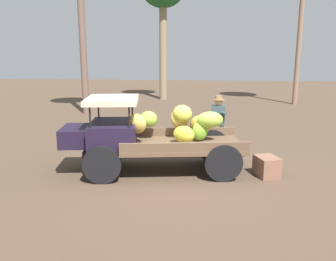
# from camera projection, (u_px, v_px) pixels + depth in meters

# --- Properties ---
(ground_plane) EXTENTS (60.00, 60.00, 0.00)m
(ground_plane) POSITION_uv_depth(u_px,v_px,m) (173.00, 174.00, 8.62)
(ground_plane) COLOR brown
(truck) EXTENTS (4.60, 2.24, 1.88)m
(truck) POSITION_uv_depth(u_px,v_px,m) (147.00, 135.00, 8.70)
(truck) COLOR black
(truck) RESTS_ON ground
(farmer) EXTENTS (0.53, 0.47, 1.72)m
(farmer) POSITION_uv_depth(u_px,v_px,m) (218.00, 121.00, 10.23)
(farmer) COLOR #BBB99B
(farmer) RESTS_ON ground
(wooden_crate) EXTENTS (0.64, 0.71, 0.49)m
(wooden_crate) POSITION_uv_depth(u_px,v_px,m) (267.00, 167.00, 8.43)
(wooden_crate) COLOR #885D49
(wooden_crate) RESTS_ON ground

